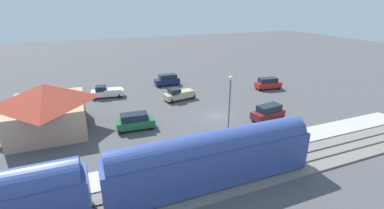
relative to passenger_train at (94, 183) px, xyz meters
The scene contains 13 objects.
ground_plane 22.51m from the passenger_train, 51.16° to the right, with size 200.00×200.00×0.00m, color #4C4C4F.
railway_track 17.61m from the passenger_train, 90.00° to the right, with size 4.80×70.00×0.30m.
platform 18.05m from the passenger_train, 77.05° to the right, with size 3.20×46.00×0.30m.
passenger_train is the anchor object (origin of this frame).
station_building 18.58m from the passenger_train, 14.37° to the left, with size 11.05×9.48×6.26m.
pedestrian_on_platform 12.01m from the passenger_train, 69.02° to the right, with size 0.36×0.36×1.71m.
suv_red 39.61m from the passenger_train, 55.80° to the right, with size 2.52×5.10×2.22m.
suv_green 15.27m from the passenger_train, 21.82° to the right, with size 2.25×5.01×2.22m.
suv_maroon 25.80m from the passenger_train, 66.91° to the right, with size 2.63×5.13×2.22m.
suv_navy 35.58m from the passenger_train, 25.91° to the right, with size 2.02×4.92×2.22m.
pickup_tan 27.20m from the passenger_train, 33.05° to the right, with size 2.82×5.65×2.14m.
pickup_white 28.99m from the passenger_train, ahead, with size 2.74×5.63×2.14m.
light_pole_near_platform 16.96m from the passenger_train, 66.15° to the right, with size 0.44×0.44×8.06m.
Camera 1 is at (-32.43, 16.87, 15.67)m, focal length 25.18 mm.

